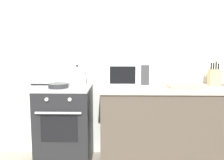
% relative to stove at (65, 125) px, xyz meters
% --- Properties ---
extents(back_wall, '(4.40, 0.10, 2.50)m').
position_rel_stove_xyz_m(back_wall, '(0.65, 0.37, 0.79)').
color(back_wall, silver).
rests_on(back_wall, ground_plane).
extents(lower_cabinet_right, '(1.64, 0.56, 0.88)m').
position_rel_stove_xyz_m(lower_cabinet_right, '(1.25, 0.02, -0.02)').
color(lower_cabinet_right, '#4C4238').
rests_on(lower_cabinet_right, ground_plane).
extents(countertop_right, '(1.70, 0.60, 0.04)m').
position_rel_stove_xyz_m(countertop_right, '(1.25, 0.02, 0.44)').
color(countertop_right, '#ADA393').
rests_on(countertop_right, lower_cabinet_right).
extents(stove, '(0.60, 0.64, 0.92)m').
position_rel_stove_xyz_m(stove, '(0.00, 0.00, 0.00)').
color(stove, black).
rests_on(stove, ground_plane).
extents(stock_pot, '(0.30, 0.22, 0.25)m').
position_rel_stove_xyz_m(stock_pot, '(0.14, 0.09, 0.57)').
color(stock_pot, silver).
rests_on(stock_pot, stove).
extents(frying_pan, '(0.43, 0.23, 0.05)m').
position_rel_stove_xyz_m(frying_pan, '(-0.06, -0.07, 0.48)').
color(frying_pan, '#28282B').
rests_on(frying_pan, stove).
extents(microwave, '(0.50, 0.37, 0.30)m').
position_rel_stove_xyz_m(microwave, '(0.73, 0.08, 0.61)').
color(microwave, white).
rests_on(microwave, countertop_right).
extents(cutting_board, '(0.36, 0.26, 0.02)m').
position_rel_stove_xyz_m(cutting_board, '(1.37, 0.00, 0.47)').
color(cutting_board, tan).
rests_on(cutting_board, countertop_right).
extents(knife_block, '(0.13, 0.10, 0.28)m').
position_rel_stove_xyz_m(knife_block, '(1.75, 0.14, 0.56)').
color(knife_block, tan).
rests_on(knife_block, countertop_right).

